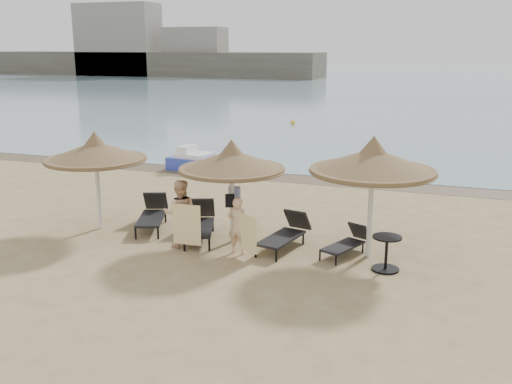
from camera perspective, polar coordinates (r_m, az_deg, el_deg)
ground at (r=14.11m, az=-5.09°, el=-6.94°), size 160.00×160.00×0.00m
sea at (r=92.26m, az=15.95°, el=10.75°), size 200.00×140.00×0.03m
wet_sand_strip at (r=22.63m, az=4.64°, el=1.32°), size 200.00×1.60×0.01m
far_shore at (r=94.86m, az=0.29°, el=13.13°), size 150.00×54.80×12.00m
palapa_left at (r=16.58m, az=-15.76°, el=3.90°), size 2.85×2.85×2.83m
palapa_center at (r=14.85m, az=-2.44°, el=3.13°), size 2.81×2.81×2.79m
palapa_right at (r=14.01m, az=11.61°, el=3.03°), size 3.08×3.08×3.05m
lounger_far_left at (r=16.80m, az=-10.30°, el=-2.12°), size 1.33×2.13×0.91m
lounger_near_left at (r=15.76m, az=-5.61°, el=-2.98°), size 1.39×2.24×0.95m
lounger_near_right at (r=14.91m, az=3.03°, el=-4.10°), size 1.04×2.05×0.88m
lounger_far_right at (r=14.62m, az=9.17°, el=-4.95°), size 1.11×1.66×0.71m
side_table at (r=13.75m, az=12.89°, el=-6.09°), size 0.69×0.69×0.83m
person_left at (r=14.90m, az=-7.61°, el=-1.61°), size 1.12×0.93×2.09m
person_right at (r=14.33m, az=-1.84°, el=-2.92°), size 0.81×0.55×1.71m
towel_left at (r=14.54m, az=-6.95°, el=-3.27°), size 0.76×0.07×1.06m
towel_right at (r=14.05m, az=-0.86°, el=-4.15°), size 0.59×0.35×0.94m
bag_patterned at (r=15.22m, az=-2.16°, el=-0.16°), size 0.31×0.11×0.39m
bag_dark at (r=14.94m, az=-2.63°, el=-0.87°), size 0.26×0.17×0.35m
pedal_boat at (r=24.30m, az=-6.17°, el=3.09°), size 2.32×1.55×1.01m
buoy_left at (r=38.17m, az=3.71°, el=6.97°), size 0.35×0.35×0.35m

